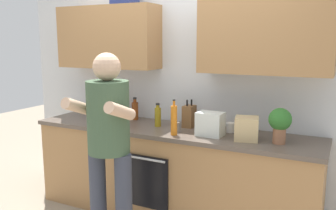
# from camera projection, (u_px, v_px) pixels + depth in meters

# --- Properties ---
(back_wall_unit) EXTENTS (4.00, 0.38, 2.50)m
(back_wall_unit) POSITION_uv_depth(u_px,v_px,m) (182.00, 65.00, 3.60)
(back_wall_unit) COLOR silver
(back_wall_unit) RESTS_ON ground
(counter) EXTENTS (2.84, 0.67, 0.90)m
(counter) POSITION_uv_depth(u_px,v_px,m) (170.00, 173.00, 3.54)
(counter) COLOR #A37547
(counter) RESTS_ON ground
(person_standing) EXTENTS (0.49, 0.45, 1.65)m
(person_standing) POSITION_uv_depth(u_px,v_px,m) (108.00, 137.00, 2.87)
(person_standing) COLOR #383D4C
(person_standing) RESTS_ON ground
(bottle_syrup) EXTENTS (0.06, 0.06, 0.27)m
(bottle_syrup) POSITION_uv_depth(u_px,v_px,m) (120.00, 108.00, 3.90)
(bottle_syrup) COLOR #8C4C14
(bottle_syrup) RESTS_ON counter
(bottle_oil) EXTENTS (0.06, 0.06, 0.23)m
(bottle_oil) POSITION_uv_depth(u_px,v_px,m) (158.00, 116.00, 3.54)
(bottle_oil) COLOR olive
(bottle_oil) RESTS_ON counter
(bottle_hotsauce) EXTENTS (0.06, 0.06, 0.29)m
(bottle_hotsauce) POSITION_uv_depth(u_px,v_px,m) (110.00, 112.00, 3.67)
(bottle_hotsauce) COLOR red
(bottle_hotsauce) RESTS_ON counter
(bottle_wine) EXTENTS (0.06, 0.06, 0.25)m
(bottle_wine) POSITION_uv_depth(u_px,v_px,m) (93.00, 110.00, 3.87)
(bottle_wine) COLOR #471419
(bottle_wine) RESTS_ON counter
(bottle_vinegar) EXTENTS (0.07, 0.07, 0.24)m
(bottle_vinegar) POSITION_uv_depth(u_px,v_px,m) (135.00, 110.00, 3.84)
(bottle_vinegar) COLOR brown
(bottle_vinegar) RESTS_ON counter
(bottle_juice) EXTENTS (0.06, 0.06, 0.33)m
(bottle_juice) POSITION_uv_depth(u_px,v_px,m) (174.00, 120.00, 3.20)
(bottle_juice) COLOR orange
(bottle_juice) RESTS_ON counter
(cup_coffee) EXTENTS (0.08, 0.08, 0.09)m
(cup_coffee) POSITION_uv_depth(u_px,v_px,m) (231.00, 128.00, 3.31)
(cup_coffee) COLOR white
(cup_coffee) RESTS_ON counter
(cup_ceramic) EXTENTS (0.09, 0.09, 0.11)m
(cup_ceramic) POSITION_uv_depth(u_px,v_px,m) (124.00, 122.00, 3.48)
(cup_ceramic) COLOR #BF4C47
(cup_ceramic) RESTS_ON counter
(cup_stoneware) EXTENTS (0.07, 0.07, 0.09)m
(cup_stoneware) POSITION_uv_depth(u_px,v_px,m) (177.00, 127.00, 3.32)
(cup_stoneware) COLOR slate
(cup_stoneware) RESTS_ON counter
(knife_block) EXTENTS (0.10, 0.14, 0.27)m
(knife_block) POSITION_uv_depth(u_px,v_px,m) (189.00, 116.00, 3.51)
(knife_block) COLOR brown
(knife_block) RESTS_ON counter
(potted_herb) EXTENTS (0.19, 0.19, 0.30)m
(potted_herb) POSITION_uv_depth(u_px,v_px,m) (280.00, 122.00, 2.93)
(potted_herb) COLOR #9E6647
(potted_herb) RESTS_ON counter
(grocery_bag_produce) EXTENTS (0.24, 0.17, 0.21)m
(grocery_bag_produce) POSITION_uv_depth(u_px,v_px,m) (210.00, 124.00, 3.18)
(grocery_bag_produce) COLOR silver
(grocery_bag_produce) RESTS_ON counter
(grocery_bag_bread) EXTENTS (0.23, 0.24, 0.20)m
(grocery_bag_bread) POSITION_uv_depth(u_px,v_px,m) (247.00, 129.00, 3.05)
(grocery_bag_bread) COLOR tan
(grocery_bag_bread) RESTS_ON counter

